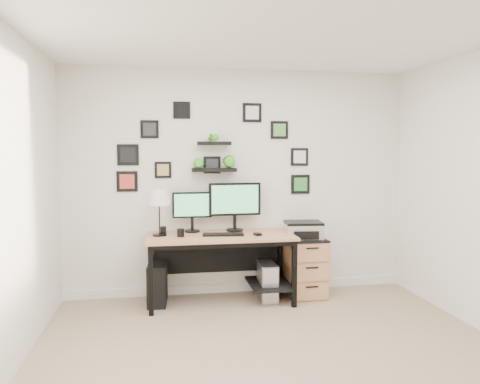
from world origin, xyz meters
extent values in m
plane|color=tan|center=(0.00, 0.00, 0.00)|extent=(4.00, 4.00, 0.00)
plane|color=white|center=(0.00, 0.00, 2.60)|extent=(4.00, 4.00, 0.00)
plane|color=white|center=(0.00, 2.00, 1.30)|extent=(4.00, 0.00, 4.00)
plane|color=white|center=(0.00, -2.00, 1.30)|extent=(4.00, 0.00, 4.00)
cube|color=white|center=(0.00, 1.99, 0.05)|extent=(4.00, 0.03, 0.10)
cube|color=tan|center=(-0.27, 1.63, 0.73)|extent=(1.60, 0.70, 0.03)
cube|color=black|center=(-0.27, 1.63, 0.69)|extent=(1.54, 0.64, 0.05)
cube|color=black|center=(-0.27, 1.96, 0.46)|extent=(1.44, 0.02, 0.41)
cube|color=black|center=(0.28, 1.63, 0.18)|extent=(0.45, 0.63, 0.03)
cube|color=black|center=(-1.02, 1.33, 0.36)|extent=(0.05, 0.05, 0.72)
cube|color=black|center=(-1.02, 1.93, 0.36)|extent=(0.05, 0.05, 0.72)
cube|color=black|center=(0.48, 1.33, 0.36)|extent=(0.05, 0.05, 0.72)
cube|color=black|center=(0.48, 1.93, 0.36)|extent=(0.05, 0.05, 0.72)
cylinder|color=black|center=(-0.56, 1.87, 0.76)|extent=(0.17, 0.17, 0.02)
cylinder|color=black|center=(-0.56, 1.87, 0.84)|extent=(0.03, 0.03, 0.15)
cube|color=black|center=(-0.56, 1.87, 1.06)|extent=(0.44, 0.03, 0.29)
cube|color=#4CB272|center=(-0.56, 1.85, 1.06)|extent=(0.40, 0.01, 0.25)
cylinder|color=black|center=(-0.07, 1.86, 0.76)|extent=(0.20, 0.20, 0.02)
cylinder|color=black|center=(-0.07, 1.86, 0.85)|extent=(0.04, 0.04, 0.17)
cube|color=black|center=(-0.07, 1.85, 1.12)|extent=(0.60, 0.05, 0.37)
cube|color=#4CB272|center=(-0.07, 1.83, 1.12)|extent=(0.54, 0.02, 0.32)
cube|color=black|center=(-0.24, 1.60, 0.76)|extent=(0.46, 0.19, 0.02)
cube|color=black|center=(0.13, 1.53, 0.76)|extent=(0.08, 0.11, 0.03)
cylinder|color=black|center=(-0.92, 1.70, 0.76)|extent=(0.15, 0.15, 0.01)
cylinder|color=black|center=(-0.92, 1.70, 0.99)|extent=(0.01, 0.01, 0.46)
cone|color=white|center=(-0.92, 1.70, 1.17)|extent=(0.25, 0.25, 0.17)
cylinder|color=black|center=(-0.70, 1.60, 0.79)|extent=(0.08, 0.08, 0.09)
cylinder|color=black|center=(-0.88, 1.80, 0.79)|extent=(0.07, 0.07, 0.09)
cube|color=black|center=(-0.95, 1.70, 0.22)|extent=(0.23, 0.46, 0.44)
cube|color=gray|center=(0.27, 1.64, 0.21)|extent=(0.21, 0.42, 0.41)
cube|color=silver|center=(0.25, 1.44, 0.21)|extent=(0.17, 0.02, 0.38)
cube|color=tan|center=(0.73, 1.73, 0.33)|extent=(0.42, 0.50, 0.65)
cube|color=black|center=(0.73, 1.73, 0.66)|extent=(0.43, 0.51, 0.02)
cube|color=tan|center=(0.73, 1.47, 0.11)|extent=(0.39, 0.02, 0.18)
cylinder|color=black|center=(0.73, 1.46, 0.17)|extent=(0.14, 0.02, 0.02)
cube|color=tan|center=(0.73, 1.47, 0.33)|extent=(0.39, 0.02, 0.18)
cylinder|color=black|center=(0.73, 1.46, 0.39)|extent=(0.14, 0.02, 0.02)
cube|color=tan|center=(0.73, 1.47, 0.54)|extent=(0.39, 0.02, 0.18)
cylinder|color=black|center=(0.73, 1.46, 0.60)|extent=(0.14, 0.02, 0.02)
cube|color=silver|center=(0.70, 1.71, 0.75)|extent=(0.44, 0.36, 0.16)
cube|color=black|center=(0.70, 1.71, 0.85)|extent=(0.44, 0.36, 0.03)
cube|color=black|center=(0.68, 1.54, 0.73)|extent=(0.28, 0.05, 0.09)
cube|color=black|center=(-0.30, 1.91, 1.45)|extent=(0.50, 0.18, 0.04)
cube|color=black|center=(-0.30, 1.90, 1.75)|extent=(0.38, 0.15, 0.04)
imported|color=green|center=(-0.47, 1.91, 1.60)|extent=(0.15, 0.12, 0.27)
imported|color=green|center=(-0.13, 1.91, 1.60)|extent=(0.15, 0.15, 0.27)
imported|color=green|center=(-0.30, 1.90, 1.90)|extent=(0.13, 0.09, 0.25)
cube|color=black|center=(-1.02, 1.99, 1.91)|extent=(0.20, 0.02, 0.20)
cube|color=#252629|center=(-1.02, 1.98, 1.91)|extent=(0.14, 0.00, 0.14)
cube|color=black|center=(-0.66, 1.99, 2.12)|extent=(0.19, 0.02, 0.19)
cube|color=black|center=(-0.66, 1.98, 2.12)|extent=(0.13, 0.00, 0.13)
cube|color=black|center=(0.48, 1.99, 1.91)|extent=(0.21, 0.02, 0.21)
cube|color=#4D9945|center=(0.48, 1.98, 1.91)|extent=(0.15, 0.00, 0.15)
cube|color=black|center=(0.15, 1.99, 2.11)|extent=(0.22, 0.02, 0.22)
cube|color=silver|center=(0.15, 1.98, 2.11)|extent=(0.15, 0.00, 0.15)
cube|color=black|center=(-1.27, 1.99, 1.32)|extent=(0.23, 0.02, 0.23)
cube|color=#C7422F|center=(-1.27, 1.98, 1.32)|extent=(0.16, 0.00, 0.16)
cube|color=black|center=(0.74, 1.99, 1.27)|extent=(0.23, 0.02, 0.23)
cube|color=#338C38|center=(0.74, 1.98, 1.27)|extent=(0.16, 0.00, 0.16)
cube|color=black|center=(-0.32, 1.99, 1.50)|extent=(0.20, 0.02, 0.20)
cube|color=#2A2B30|center=(-0.32, 1.98, 1.50)|extent=(0.14, 0.00, 0.14)
cube|color=black|center=(-0.87, 1.99, 1.45)|extent=(0.19, 0.02, 0.19)
cube|color=#A48F4C|center=(-0.87, 1.98, 1.45)|extent=(0.13, 0.00, 0.13)
cube|color=black|center=(-1.26, 1.99, 1.62)|extent=(0.24, 0.02, 0.24)
cube|color=black|center=(-1.26, 1.98, 1.62)|extent=(0.16, 0.00, 0.16)
cube|color=black|center=(0.73, 1.99, 1.59)|extent=(0.21, 0.02, 0.21)
cube|color=silver|center=(0.73, 1.98, 1.59)|extent=(0.15, 0.00, 0.15)
camera|label=1|loc=(-0.91, -3.37, 1.66)|focal=35.00mm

